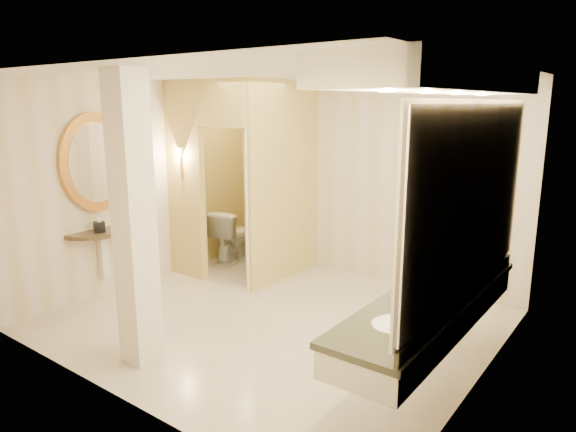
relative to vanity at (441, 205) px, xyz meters
name	(u,v)px	position (x,y,z in m)	size (l,w,h in m)	color
floor	(274,320)	(-1.98, 0.40, -1.63)	(4.50, 4.50, 0.00)	beige
ceiling	(272,73)	(-1.98, 0.40, 1.07)	(4.50, 4.50, 0.00)	silver
wall_back	(363,181)	(-1.98, 2.40, -0.28)	(4.50, 0.02, 2.70)	beige
wall_front	(113,243)	(-1.98, -1.60, -0.28)	(4.50, 0.02, 2.70)	beige
wall_left	(141,184)	(-4.23, 0.40, -0.28)	(0.02, 4.00, 2.70)	beige
wall_right	(488,234)	(0.27, 0.40, -0.28)	(0.02, 4.00, 2.70)	beige
toilet_closet	(251,180)	(-3.11, 1.36, -0.24)	(1.50, 1.55, 2.70)	#F4E080
wall_sconce	(181,154)	(-3.90, 0.83, 0.10)	(0.14, 0.14, 0.42)	gold
vanity	(441,205)	(0.00, 0.00, 0.00)	(0.75, 2.73, 2.09)	white
console_shelf	(97,192)	(-4.19, -0.28, -0.29)	(0.92, 0.92, 1.91)	black
pillar	(134,222)	(-2.43, -1.07, -0.28)	(0.29, 0.29, 2.70)	white
tissue_box	(99,227)	(-4.05, -0.38, -0.69)	(0.12, 0.12, 0.12)	black
toilet	(232,235)	(-3.88, 1.77, -1.22)	(0.45, 0.80, 0.81)	white
soap_bottle_a	(399,298)	(-0.14, -0.37, -0.69)	(0.06, 0.06, 0.12)	beige
soap_bottle_b	(452,273)	(-0.02, 0.44, -0.69)	(0.10, 0.10, 0.13)	silver
soap_bottle_c	(398,295)	(-0.13, -0.41, -0.65)	(0.08, 0.08, 0.20)	#C6B28C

